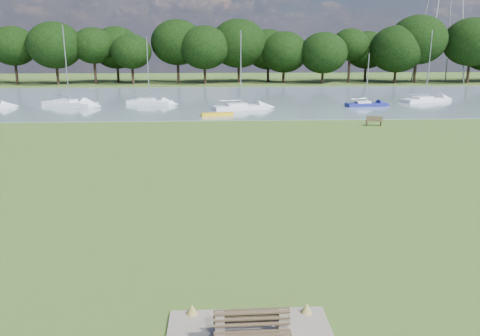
{
  "coord_description": "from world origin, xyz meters",
  "views": [
    {
      "loc": [
        -0.81,
        -23.88,
        7.1
      ],
      "look_at": [
        0.36,
        -2.0,
        1.41
      ],
      "focal_mm": 35.0,
      "sensor_mm": 36.0,
      "label": 1
    }
  ],
  "objects_px": {
    "sailboat_1": "(425,98)",
    "sailboat_4": "(69,102)",
    "riverbank_bench": "(374,121)",
    "sailboat_3": "(365,103)",
    "kayak": "(217,114)",
    "sailboat_0": "(149,101)",
    "sailboat_2": "(240,106)",
    "bench_pair": "(252,330)"
  },
  "relations": [
    {
      "from": "sailboat_3",
      "to": "sailboat_2",
      "type": "bearing_deg",
      "value": -179.84
    },
    {
      "from": "sailboat_1",
      "to": "sailboat_4",
      "type": "xyz_separation_m",
      "value": [
        -45.77,
        -2.41,
        0.06
      ]
    },
    {
      "from": "bench_pair",
      "to": "sailboat_3",
      "type": "relative_size",
      "value": 0.29
    },
    {
      "from": "sailboat_3",
      "to": "sailboat_1",
      "type": "bearing_deg",
      "value": 17.83
    },
    {
      "from": "kayak",
      "to": "sailboat_2",
      "type": "height_order",
      "value": "sailboat_2"
    },
    {
      "from": "sailboat_1",
      "to": "sailboat_4",
      "type": "height_order",
      "value": "sailboat_4"
    },
    {
      "from": "riverbank_bench",
      "to": "sailboat_0",
      "type": "height_order",
      "value": "sailboat_0"
    },
    {
      "from": "sailboat_4",
      "to": "sailboat_0",
      "type": "bearing_deg",
      "value": 30.97
    },
    {
      "from": "bench_pair",
      "to": "sailboat_0",
      "type": "distance_m",
      "value": 50.57
    },
    {
      "from": "sailboat_1",
      "to": "sailboat_2",
      "type": "height_order",
      "value": "sailboat_1"
    },
    {
      "from": "kayak",
      "to": "sailboat_2",
      "type": "xyz_separation_m",
      "value": [
        2.68,
        4.84,
        0.3
      ]
    },
    {
      "from": "bench_pair",
      "to": "riverbank_bench",
      "type": "bearing_deg",
      "value": 65.72
    },
    {
      "from": "bench_pair",
      "to": "riverbank_bench",
      "type": "relative_size",
      "value": 1.21
    },
    {
      "from": "bench_pair",
      "to": "kayak",
      "type": "relative_size",
      "value": 0.55
    },
    {
      "from": "kayak",
      "to": "sailboat_0",
      "type": "bearing_deg",
      "value": 115.44
    },
    {
      "from": "riverbank_bench",
      "to": "sailboat_0",
      "type": "distance_m",
      "value": 28.85
    },
    {
      "from": "riverbank_bench",
      "to": "sailboat_3",
      "type": "height_order",
      "value": "sailboat_3"
    },
    {
      "from": "sailboat_3",
      "to": "sailboat_4",
      "type": "height_order",
      "value": "sailboat_4"
    },
    {
      "from": "bench_pair",
      "to": "sailboat_3",
      "type": "height_order",
      "value": "sailboat_3"
    },
    {
      "from": "bench_pair",
      "to": "sailboat_4",
      "type": "xyz_separation_m",
      "value": [
        -18.69,
        48.58,
        0.03
      ]
    },
    {
      "from": "kayak",
      "to": "sailboat_3",
      "type": "height_order",
      "value": "sailboat_3"
    },
    {
      "from": "riverbank_bench",
      "to": "sailboat_4",
      "type": "xyz_separation_m",
      "value": [
        -32.57,
        16.27,
        0.08
      ]
    },
    {
      "from": "sailboat_0",
      "to": "bench_pair",
      "type": "bearing_deg",
      "value": -63.24
    },
    {
      "from": "kayak",
      "to": "sailboat_0",
      "type": "height_order",
      "value": "sailboat_0"
    },
    {
      "from": "kayak",
      "to": "sailboat_0",
      "type": "relative_size",
      "value": 0.41
    },
    {
      "from": "sailboat_0",
      "to": "sailboat_4",
      "type": "bearing_deg",
      "value": -156.72
    },
    {
      "from": "bench_pair",
      "to": "sailboat_0",
      "type": "height_order",
      "value": "sailboat_0"
    },
    {
      "from": "sailboat_1",
      "to": "sailboat_4",
      "type": "bearing_deg",
      "value": 162.53
    },
    {
      "from": "riverbank_bench",
      "to": "sailboat_1",
      "type": "xyz_separation_m",
      "value": [
        13.2,
        18.68,
        0.02
      ]
    },
    {
      "from": "sailboat_2",
      "to": "sailboat_4",
      "type": "distance_m",
      "value": 21.27
    },
    {
      "from": "bench_pair",
      "to": "sailboat_4",
      "type": "bearing_deg",
      "value": 110.01
    },
    {
      "from": "sailboat_3",
      "to": "sailboat_4",
      "type": "relative_size",
      "value": 0.66
    },
    {
      "from": "kayak",
      "to": "sailboat_2",
      "type": "relative_size",
      "value": 0.38
    },
    {
      "from": "bench_pair",
      "to": "sailboat_3",
      "type": "xyz_separation_m",
      "value": [
        17.53,
        46.32,
        -0.05
      ]
    },
    {
      "from": "riverbank_bench",
      "to": "sailboat_3",
      "type": "distance_m",
      "value": 14.48
    },
    {
      "from": "riverbank_bench",
      "to": "sailboat_3",
      "type": "xyz_separation_m",
      "value": [
        3.65,
        14.01,
        -0.01
      ]
    },
    {
      "from": "riverbank_bench",
      "to": "kayak",
      "type": "xyz_separation_m",
      "value": [
        -14.47,
        6.9,
        -0.24
      ]
    },
    {
      "from": "sailboat_1",
      "to": "sailboat_2",
      "type": "distance_m",
      "value": 25.94
    },
    {
      "from": "sailboat_4",
      "to": "sailboat_1",
      "type": "bearing_deg",
      "value": 27.1
    },
    {
      "from": "sailboat_1",
      "to": "sailboat_2",
      "type": "relative_size",
      "value": 1.03
    },
    {
      "from": "sailboat_4",
      "to": "kayak",
      "type": "bearing_deg",
      "value": -3.3
    },
    {
      "from": "kayak",
      "to": "sailboat_2",
      "type": "distance_m",
      "value": 5.54
    }
  ]
}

